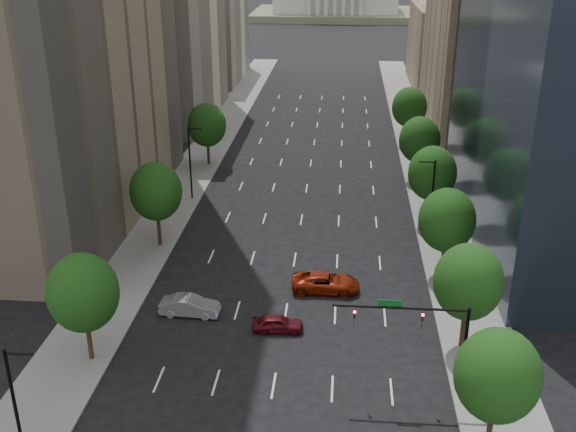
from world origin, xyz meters
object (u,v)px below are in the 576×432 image
(traffic_signal, at_px, (429,330))
(car_maroon, at_px, (278,323))
(car_silver, at_px, (190,306))
(car_red_far, at_px, (326,282))

(traffic_signal, distance_m, car_maroon, 13.80)
(car_silver, relative_size, car_red_far, 0.83)
(traffic_signal, bearing_deg, car_maroon, 146.90)
(car_silver, height_order, car_red_far, car_red_far)
(car_maroon, distance_m, car_red_far, 7.84)
(car_maroon, bearing_deg, car_silver, 72.54)
(traffic_signal, height_order, car_silver, traffic_signal)
(car_red_far, bearing_deg, traffic_signal, -153.02)
(traffic_signal, relative_size, car_maroon, 2.22)
(car_silver, distance_m, car_red_far, 12.31)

